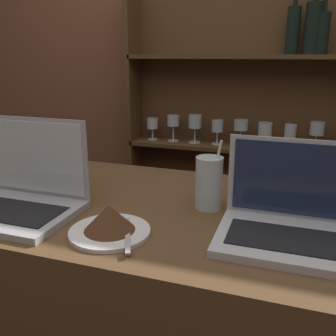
{
  "coord_description": "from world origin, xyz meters",
  "views": [
    {
      "loc": [
        0.31,
        -0.56,
        1.45
      ],
      "look_at": [
        -0.01,
        0.37,
        1.15
      ],
      "focal_mm": 40.0,
      "sensor_mm": 36.0,
      "label": 1
    }
  ],
  "objects_px": {
    "laptop_far": "(298,220)",
    "cake_plate": "(109,222)",
    "laptop_near": "(22,192)",
    "water_glass": "(209,183)"
  },
  "relations": [
    {
      "from": "cake_plate",
      "to": "laptop_near",
      "type": "bearing_deg",
      "value": 169.65
    },
    {
      "from": "water_glass",
      "to": "cake_plate",
      "type": "bearing_deg",
      "value": -128.74
    },
    {
      "from": "laptop_far",
      "to": "laptop_near",
      "type": "bearing_deg",
      "value": -174.61
    },
    {
      "from": "cake_plate",
      "to": "water_glass",
      "type": "height_order",
      "value": "water_glass"
    },
    {
      "from": "laptop_near",
      "to": "cake_plate",
      "type": "distance_m",
      "value": 0.29
    },
    {
      "from": "laptop_near",
      "to": "cake_plate",
      "type": "xyz_separation_m",
      "value": [
        0.28,
        -0.05,
        -0.02
      ]
    },
    {
      "from": "laptop_near",
      "to": "laptop_far",
      "type": "distance_m",
      "value": 0.7
    },
    {
      "from": "laptop_near",
      "to": "water_glass",
      "type": "distance_m",
      "value": 0.5
    },
    {
      "from": "laptop_far",
      "to": "cake_plate",
      "type": "bearing_deg",
      "value": -164.11
    },
    {
      "from": "cake_plate",
      "to": "water_glass",
      "type": "xyz_separation_m",
      "value": [
        0.18,
        0.23,
        0.04
      ]
    }
  ]
}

